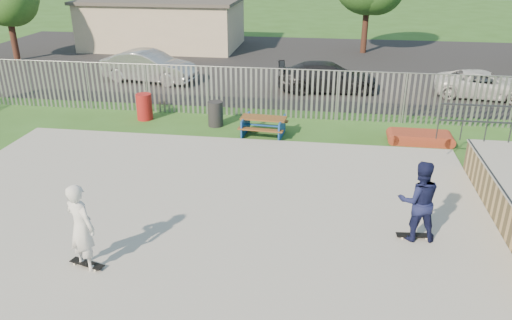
# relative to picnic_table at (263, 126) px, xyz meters

# --- Properties ---
(ground) EXTENTS (120.00, 120.00, 0.00)m
(ground) POSITION_rel_picnic_table_xyz_m (-0.98, -6.85, -0.35)
(ground) COLOR #305B1F
(ground) RESTS_ON ground
(concrete_slab) EXTENTS (15.00, 12.00, 0.15)m
(concrete_slab) POSITION_rel_picnic_table_xyz_m (-0.98, -6.85, -0.28)
(concrete_slab) COLOR #A4A49F
(concrete_slab) RESTS_ON ground
(fence) EXTENTS (26.04, 16.02, 2.00)m
(fence) POSITION_rel_picnic_table_xyz_m (0.02, -2.27, 0.65)
(fence) COLOR gray
(fence) RESTS_ON ground
(picnic_table) EXTENTS (1.74, 1.47, 0.69)m
(picnic_table) POSITION_rel_picnic_table_xyz_m (0.00, 0.00, 0.00)
(picnic_table) COLOR brown
(picnic_table) RESTS_ON ground
(funbox) EXTENTS (1.91, 0.98, 0.38)m
(funbox) POSITION_rel_picnic_table_xyz_m (5.59, 0.05, -0.16)
(funbox) COLOR maroon
(funbox) RESTS_ON ground
(trash_bin_red) EXTENTS (0.63, 0.63, 1.04)m
(trash_bin_red) POSITION_rel_picnic_table_xyz_m (-4.96, 1.12, 0.17)
(trash_bin_red) COLOR maroon
(trash_bin_red) RESTS_ON ground
(trash_bin_grey) EXTENTS (0.58, 0.58, 0.97)m
(trash_bin_grey) POSITION_rel_picnic_table_xyz_m (-1.97, 0.76, 0.13)
(trash_bin_grey) COLOR black
(trash_bin_grey) RESTS_ON ground
(parking_lot) EXTENTS (40.00, 18.00, 0.02)m
(parking_lot) POSITION_rel_picnic_table_xyz_m (-0.98, 12.15, -0.34)
(parking_lot) COLOR black
(parking_lot) RESTS_ON ground
(car_silver) EXTENTS (4.96, 2.42, 1.57)m
(car_silver) POSITION_rel_picnic_table_xyz_m (-6.78, 6.87, 0.45)
(car_silver) COLOR #BCBCC1
(car_silver) RESTS_ON parking_lot
(car_dark) EXTENTS (4.94, 2.47, 1.38)m
(car_dark) POSITION_rel_picnic_table_xyz_m (2.24, 6.35, 0.36)
(car_dark) COLOR black
(car_dark) RESTS_ON parking_lot
(car_white) EXTENTS (4.54, 2.58, 1.19)m
(car_white) POSITION_rel_picnic_table_xyz_m (9.29, 6.32, 0.26)
(car_white) COLOR white
(car_white) RESTS_ON parking_lot
(building) EXTENTS (10.40, 6.40, 3.20)m
(building) POSITION_rel_picnic_table_xyz_m (-8.98, 16.15, 1.26)
(building) COLOR #C3B296
(building) RESTS_ON ground
(skateboard_a) EXTENTS (0.82, 0.28, 0.08)m
(skateboard_a) POSITION_rel_picnic_table_xyz_m (4.45, -6.68, -0.16)
(skateboard_a) COLOR black
(skateboard_a) RESTS_ON concrete_slab
(skateboard_b) EXTENTS (0.82, 0.41, 0.08)m
(skateboard_b) POSITION_rel_picnic_table_xyz_m (-2.63, -8.87, -0.16)
(skateboard_b) COLOR black
(skateboard_b) RESTS_ON concrete_slab
(skater_navy) EXTENTS (1.01, 0.83, 1.94)m
(skater_navy) POSITION_rel_picnic_table_xyz_m (4.45, -6.68, 0.77)
(skater_navy) COLOR #14183E
(skater_navy) RESTS_ON concrete_slab
(skater_white) EXTENTS (0.84, 0.73, 1.94)m
(skater_white) POSITION_rel_picnic_table_xyz_m (-2.63, -8.87, 0.77)
(skater_white) COLOR silver
(skater_white) RESTS_ON concrete_slab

